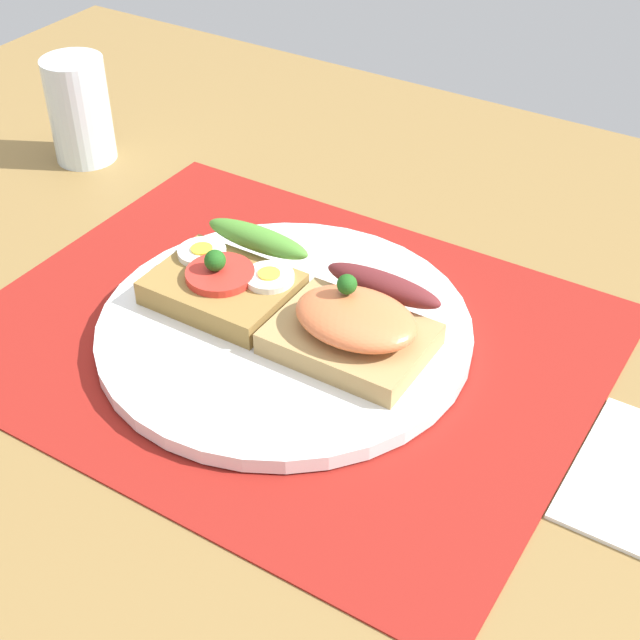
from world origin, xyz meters
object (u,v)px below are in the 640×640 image
object	(u,v)px
sandwich_salmon	(358,322)
drinking_glass	(79,110)
plate	(285,329)
sandwich_egg_tomato	(231,276)

from	to	relation	value
sandwich_salmon	drinking_glass	world-z (taller)	drinking_glass
plate	sandwich_egg_tomato	distance (cm)	5.92
sandwich_salmon	drinking_glass	bearing A→B (deg)	161.67
sandwich_egg_tomato	sandwich_salmon	size ratio (longest dim) A/B	0.96
plate	drinking_glass	size ratio (longest dim) A/B	2.74
sandwich_egg_tomato	drinking_glass	size ratio (longest dim) A/B	1.04
drinking_glass	sandwich_salmon	bearing A→B (deg)	-18.33
plate	sandwich_salmon	size ratio (longest dim) A/B	2.53
sandwich_egg_tomato	drinking_glass	xyz separation A→B (cm)	(-25.95, 11.88, 2.04)
plate	sandwich_egg_tomato	xyz separation A→B (cm)	(-5.45, 1.10, 2.02)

